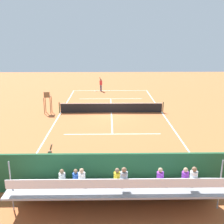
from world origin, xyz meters
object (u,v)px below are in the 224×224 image
object	(u,v)px
tennis_net	(111,108)
equipment_bag	(122,181)
courtside_bench	(150,173)
tennis_ball_near	(114,97)
line_judge	(50,162)
umpire_chair	(47,100)
bleacher_stand	(118,188)
tennis_player	(101,84)
tennis_racket	(95,91)

from	to	relation	value
tennis_net	equipment_bag	bearing A→B (deg)	91.61
courtside_bench	tennis_ball_near	bearing A→B (deg)	-86.13
tennis_net	equipment_bag	size ratio (longest dim) A/B	11.44
courtside_bench	line_judge	world-z (taller)	line_judge
tennis_net	equipment_bag	xyz separation A→B (m)	(-0.38, 13.40, -0.32)
umpire_chair	tennis_ball_near	distance (m)	9.61
bleacher_stand	tennis_player	bearing A→B (deg)	-86.97
umpire_chair	tennis_ball_near	size ratio (longest dim) A/B	32.42
tennis_net	courtside_bench	world-z (taller)	tennis_net
tennis_racket	line_judge	world-z (taller)	line_judge
tennis_net	tennis_player	distance (m)	10.68
umpire_chair	line_judge	xyz separation A→B (m)	(-2.83, 12.76, -0.30)
bleacher_stand	tennis_ball_near	bearing A→B (deg)	-90.92
courtside_bench	tennis_racket	world-z (taller)	courtside_bench
tennis_net	line_judge	size ratio (longest dim) A/B	5.35
tennis_ball_near	tennis_net	bearing A→B (deg)	86.15
tennis_racket	tennis_ball_near	xyz separation A→B (m)	(-2.54, 3.80, 0.02)
equipment_bag	tennis_racket	world-z (taller)	equipment_bag
tennis_player	equipment_bag	bearing A→B (deg)	93.93
tennis_player	tennis_ball_near	distance (m)	4.33
tennis_racket	tennis_ball_near	bearing A→B (deg)	123.72
tennis_net	tennis_player	size ratio (longest dim) A/B	5.35
umpire_chair	bleacher_stand	bearing A→B (deg)	112.41
tennis_player	line_judge	world-z (taller)	same
tennis_ball_near	tennis_racket	bearing A→B (deg)	-56.28
equipment_bag	tennis_ball_near	size ratio (longest dim) A/B	13.64
bleacher_stand	tennis_player	world-z (taller)	bleacher_stand
bleacher_stand	tennis_player	xyz separation A→B (m)	(1.37, -25.94, 0.06)
bleacher_stand	line_judge	world-z (taller)	bleacher_stand
bleacher_stand	line_judge	bearing A→B (deg)	-35.98
equipment_bag	tennis_net	bearing A→B (deg)	-88.39
equipment_bag	line_judge	xyz separation A→B (m)	(3.75, -0.57, 0.84)
bleacher_stand	line_judge	distance (m)	4.29
bleacher_stand	courtside_bench	xyz separation A→B (m)	(-1.71, -2.08, -0.40)
tennis_racket	line_judge	bearing A→B (deg)	86.85
equipment_bag	tennis_racket	bearing A→B (deg)	-84.13
tennis_player	line_judge	xyz separation A→B (m)	(2.10, 23.42, 0.00)
bleacher_stand	tennis_player	size ratio (longest dim) A/B	4.70
tennis_racket	line_judge	size ratio (longest dim) A/B	0.27
bleacher_stand	tennis_racket	xyz separation A→B (m)	(2.18, -25.89, -0.94)
bleacher_stand	tennis_ball_near	xyz separation A→B (m)	(-0.35, -22.09, -0.92)
tennis_net	line_judge	bearing A→B (deg)	75.28
courtside_bench	umpire_chair	bearing A→B (deg)	-58.75
equipment_bag	tennis_player	xyz separation A→B (m)	(1.65, -23.99, 0.84)
tennis_net	line_judge	xyz separation A→B (m)	(3.37, 12.83, 0.51)
tennis_player	tennis_ball_near	xyz separation A→B (m)	(-1.73, 3.85, -0.98)
courtside_bench	tennis_player	world-z (taller)	tennis_player
courtside_bench	tennis_ball_near	size ratio (longest dim) A/B	27.27
tennis_racket	line_judge	xyz separation A→B (m)	(1.29, 23.37, 1.00)
equipment_bag	tennis_ball_near	world-z (taller)	equipment_bag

